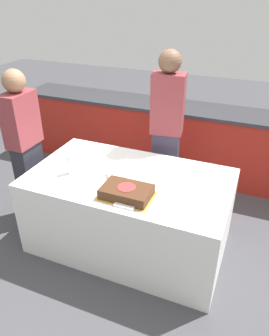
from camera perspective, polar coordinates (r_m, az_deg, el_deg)
The scene contains 10 objects.
ground_plane at distance 3.38m, azimuth -0.83°, elevation -12.68°, with size 14.00×14.00×0.00m, color #424247.
back_counter at distance 4.41m, azimuth 7.38°, elevation 5.05°, with size 4.40×0.58×0.92m.
dining_table at distance 3.14m, azimuth -0.88°, elevation -7.50°, with size 1.80×1.05×0.76m.
cake at distance 2.64m, azimuth -1.39°, elevation -4.18°, with size 0.44×0.30×0.09m.
plate_stack at distance 2.94m, azimuth -2.92°, elevation -0.96°, with size 0.20×0.20×0.04m.
wine_glass at distance 2.97m, azimuth -11.18°, elevation 1.06°, with size 0.06×0.06×0.18m.
side_plate_near_cake at distance 2.87m, azimuth 0.64°, elevation -2.16°, with size 0.18×0.18×0.00m.
utensil_pile at distance 2.56m, azimuth -1.47°, elevation -6.26°, with size 0.17×0.12×0.02m.
person_cutting_cake at distance 3.44m, azimuth 5.58°, elevation 6.45°, with size 0.35×0.24×1.75m.
person_seated_left at distance 3.44m, azimuth -18.42°, elevation 3.47°, with size 0.21×0.34×1.61m.
Camera 1 is at (1.00, -2.30, 2.27)m, focal length 35.00 mm.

